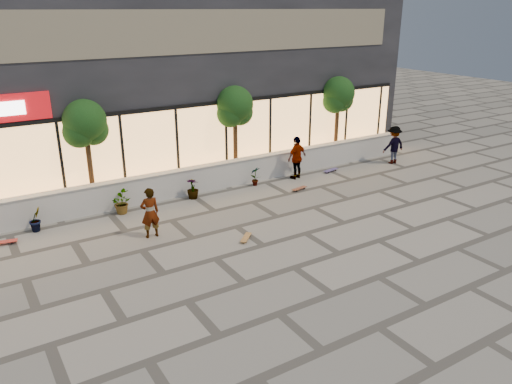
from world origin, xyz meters
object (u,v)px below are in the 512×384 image
tree_east (338,97)px  skateboard_right_near (299,188)px  skateboard_right_far (331,170)px  skater_right_far (394,145)px  skateboard_center (246,237)px  skater_right_near (297,158)px  skateboard_left (2,242)px  skater_center (150,213)px  tree_midwest (85,126)px  tree_mideast (235,109)px

tree_east → skateboard_right_near: tree_east is taller
tree_east → skateboard_right_far: tree_east is taller
skater_right_far → skateboard_center: 10.64m
tree_east → skater_right_far: size_ratio=2.22×
skateboard_right_far → skater_right_near: bearing=166.5°
skateboard_center → skateboard_left: (-6.56, 3.65, 0.01)m
tree_east → skater_center: bearing=-161.1°
skater_right_near → tree_midwest: bearing=-23.3°
tree_midwest → skateboard_right_near: bearing=-19.8°
tree_midwest → skateboard_center: tree_midwest is taller
tree_mideast → skater_right_near: 3.31m
tree_mideast → skateboard_left: bearing=-169.1°
tree_midwest → tree_east: same height
tree_mideast → skateboard_center: size_ratio=5.95×
skater_right_far → skateboard_left: size_ratio=1.98×
tree_east → skater_right_near: tree_east is taller
tree_midwest → skater_center: tree_midwest is taller
skateboard_left → skateboard_right_near: (10.69, -0.88, -0.01)m
skater_right_near → tree_mideast: bearing=-46.3°
skater_center → skateboard_right_far: bearing=-165.1°
tree_east → skater_right_near: 4.16m
tree_mideast → tree_east: same height
tree_mideast → tree_east: (5.50, 0.00, 0.00)m
tree_midwest → skateboard_center: bearing=-59.0°
skateboard_left → skateboard_center: bearing=-17.7°
skateboard_right_near → skateboard_center: bearing=-157.2°
skater_center → skateboard_right_near: size_ratio=2.19×
skateboard_center → skateboard_right_far: 7.80m
tree_midwest → skateboard_right_near: size_ratio=5.21×
skateboard_right_near → skater_right_near: bearing=47.3°
skater_right_near → skateboard_right_far: size_ratio=2.15×
tree_mideast → tree_east: bearing=0.0°
skater_right_near → tree_east: bearing=-170.7°
skateboard_center → skateboard_right_far: skateboard_right_far is taller
tree_midwest → skateboard_right_far: size_ratio=4.61×
tree_mideast → skateboard_left: 9.90m
tree_east → skater_center: (-10.68, -3.66, -2.16)m
skateboard_center → skateboard_left: bearing=107.2°
skateboard_right_far → tree_east: bearing=34.7°
tree_midwest → skateboard_right_near: 8.39m
skateboard_center → skateboard_left: size_ratio=0.74×
skateboard_center → skater_right_far: bearing=-24.8°
tree_east → skateboard_center: size_ratio=5.95×
skater_center → skateboard_left: skater_center is taller
skater_center → skateboard_center: 3.11m
skater_right_far → skater_right_near: bearing=-2.6°
skateboard_center → tree_midwest: bearing=77.3°
skateboard_center → skateboard_right_far: size_ratio=0.78×
tree_mideast → skater_center: tree_mideast is taller
skater_right_far → skateboard_right_far: (-3.30, 0.49, -0.80)m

